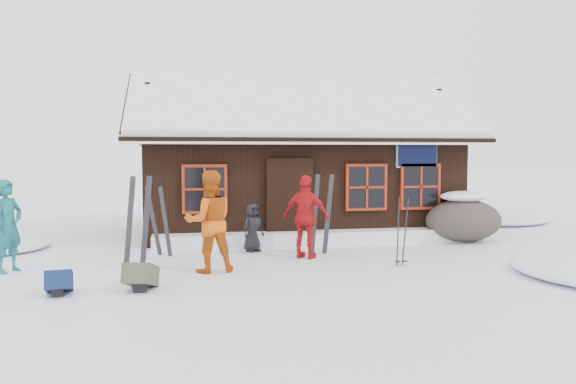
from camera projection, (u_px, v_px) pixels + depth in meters
name	position (u px, v px, depth m)	size (l,w,h in m)	color
ground	(267.00, 266.00, 10.84)	(120.00, 120.00, 0.00)	white
mountain_hut	(294.00, 174.00, 15.89)	(8.90, 6.09, 4.42)	black
snow_drift	(316.00, 238.00, 13.31)	(7.60, 0.60, 0.35)	white
snow_mounds	(326.00, 247.00, 12.97)	(20.60, 13.20, 0.48)	white
skier_teal	(8.00, 226.00, 10.23)	(0.62, 0.41, 1.70)	#145C60
skier_orange_left	(209.00, 221.00, 10.25)	(0.91, 0.71, 1.86)	#C2500D
skier_orange_right	(306.00, 217.00, 11.57)	(1.01, 0.42, 1.73)	#B41216
skier_crouched	(253.00, 228.00, 12.39)	(0.52, 0.34, 1.07)	black
boulder	(463.00, 219.00, 13.80)	(1.90, 1.42, 1.12)	#453E37
ski_pair_left	(138.00, 224.00, 10.52)	(0.56, 0.14, 1.81)	black
ski_pair_mid	(160.00, 222.00, 11.90)	(0.56, 0.23, 1.53)	black
ski_pair_right	(321.00, 215.00, 12.09)	(0.54, 0.11, 1.78)	black
ski_poles	(402.00, 232.00, 10.86)	(0.24, 0.12, 1.37)	black
backpack_blue	(59.00, 286.00, 8.63)	(0.40, 0.52, 0.29)	#111E4A
backpack_olive	(141.00, 280.00, 8.93)	(0.45, 0.59, 0.32)	#404431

